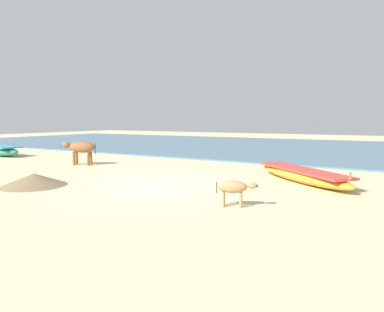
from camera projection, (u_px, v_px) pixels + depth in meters
name	position (u px, v px, depth m)	size (l,w,h in m)	color
ground	(156.00, 186.00, 10.57)	(80.00, 80.00, 0.00)	beige
sea_water	(290.00, 147.00, 24.77)	(60.00, 20.00, 0.08)	slate
fishing_boat_0	(302.00, 175.00, 11.14)	(3.97, 3.63, 0.63)	gold
cow_adult_brown	(81.00, 148.00, 15.32)	(1.60, 0.88, 1.06)	brown
calf_near_tan	(234.00, 188.00, 7.97)	(0.94, 0.52, 0.63)	tan
debris_pile_0	(34.00, 180.00, 10.53)	(1.97, 1.97, 0.39)	#7A6647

